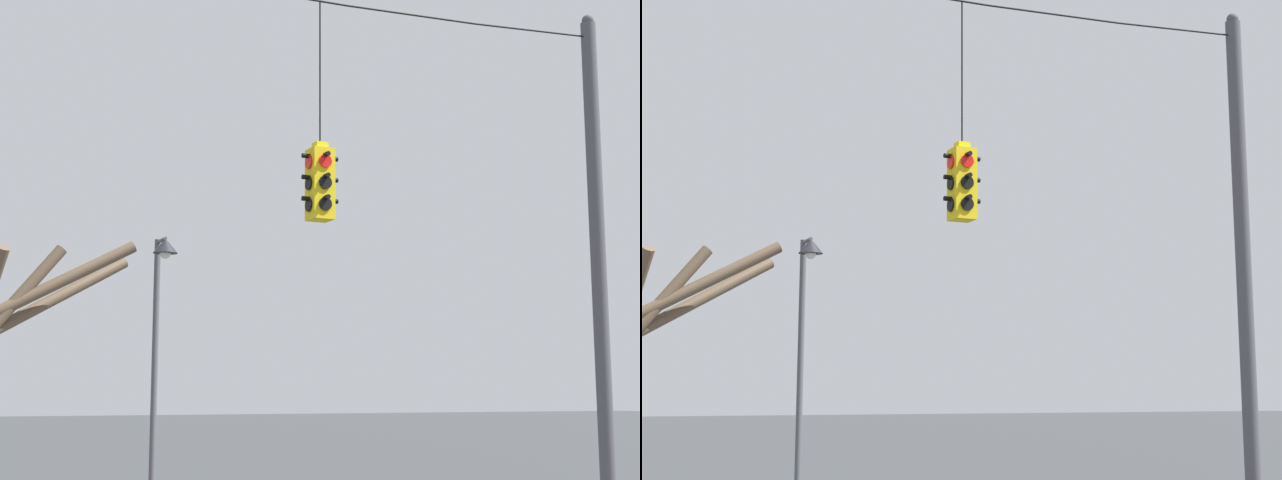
% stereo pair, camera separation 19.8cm
% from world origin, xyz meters
% --- Properties ---
extents(utility_pole_right, '(0.26, 0.26, 9.04)m').
position_xyz_m(utility_pole_right, '(8.36, -0.48, 4.51)').
color(utility_pole_right, '#4C4C51').
rests_on(utility_pole_right, ground_plane).
extents(traffic_light_near_right_pole, '(0.58, 0.58, 3.39)m').
position_xyz_m(traffic_light_near_right_pole, '(3.13, -0.48, 5.53)').
color(traffic_light_near_right_pole, yellow).
extents(street_lamp, '(0.47, 0.81, 5.39)m').
position_xyz_m(street_lamp, '(2.27, 4.75, 3.91)').
color(street_lamp, '#515156').
rests_on(street_lamp, ground_plane).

